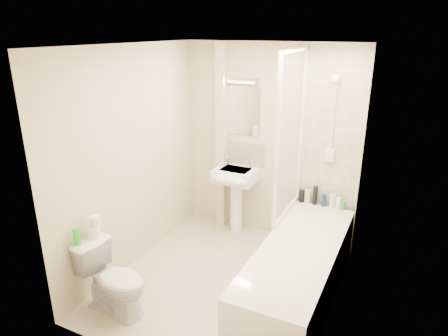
% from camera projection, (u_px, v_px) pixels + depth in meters
% --- Properties ---
extents(floor, '(2.50, 2.50, 0.00)m').
position_uv_depth(floor, '(224.00, 282.00, 4.23)').
color(floor, beige).
rests_on(floor, ground).
extents(wall_back, '(2.20, 0.02, 2.40)m').
position_uv_depth(wall_back, '(269.00, 144.00, 4.89)').
color(wall_back, beige).
rests_on(wall_back, ground).
extents(wall_left, '(0.02, 2.50, 2.40)m').
position_uv_depth(wall_left, '(132.00, 160.00, 4.29)').
color(wall_left, beige).
rests_on(wall_left, ground).
extents(wall_right, '(0.02, 2.50, 2.40)m').
position_uv_depth(wall_right, '(341.00, 196.00, 3.37)').
color(wall_right, beige).
rests_on(wall_right, ground).
extents(ceiling, '(2.20, 2.50, 0.02)m').
position_uv_depth(ceiling, '(224.00, 45.00, 3.43)').
color(ceiling, white).
rests_on(ceiling, wall_back).
extents(tile_back, '(0.70, 0.01, 1.75)m').
position_uv_depth(tile_back, '(332.00, 133.00, 4.49)').
color(tile_back, beige).
rests_on(tile_back, wall_back).
extents(tile_right, '(0.01, 2.10, 1.75)m').
position_uv_depth(tile_right, '(345.00, 166.00, 3.40)').
color(tile_right, beige).
rests_on(tile_right, wall_right).
extents(pipe_boxing, '(0.12, 0.12, 2.40)m').
position_uv_depth(pipe_boxing, '(222.00, 139.00, 5.09)').
color(pipe_boxing, beige).
rests_on(pipe_boxing, ground).
extents(splashback, '(0.60, 0.02, 0.30)m').
position_uv_depth(splashback, '(242.00, 153.00, 5.08)').
color(splashback, beige).
rests_on(splashback, wall_back).
extents(mirror, '(0.46, 0.01, 0.60)m').
position_uv_depth(mirror, '(243.00, 111.00, 4.90)').
color(mirror, white).
rests_on(mirror, wall_back).
extents(strip_light, '(0.42, 0.07, 0.07)m').
position_uv_depth(strip_light, '(242.00, 80.00, 4.75)').
color(strip_light, silver).
rests_on(strip_light, wall_back).
extents(bathtub, '(0.70, 2.10, 0.55)m').
position_uv_depth(bathtub, '(298.00, 270.00, 3.92)').
color(bathtub, white).
rests_on(bathtub, ground).
extents(shower_screen, '(0.04, 0.92, 1.80)m').
position_uv_depth(shower_screen, '(291.00, 136.00, 4.25)').
color(shower_screen, white).
rests_on(shower_screen, bathtub).
extents(shower_fixture, '(0.10, 0.16, 0.99)m').
position_uv_depth(shower_fixture, '(332.00, 123.00, 4.41)').
color(shower_fixture, white).
rests_on(shower_fixture, wall_back).
extents(pedestal_sink, '(0.52, 0.48, 1.00)m').
position_uv_depth(pedestal_sink, '(234.00, 183.00, 5.00)').
color(pedestal_sink, white).
rests_on(pedestal_sink, ground).
extents(bottle_black_a, '(0.06, 0.06, 0.16)m').
position_uv_depth(bottle_black_a, '(302.00, 196.00, 4.80)').
color(bottle_black_a, black).
rests_on(bottle_black_a, bathtub).
extents(bottle_white_a, '(0.06, 0.06, 0.17)m').
position_uv_depth(bottle_white_a, '(307.00, 196.00, 4.77)').
color(bottle_white_a, silver).
rests_on(bottle_white_a, bathtub).
extents(bottle_black_b, '(0.05, 0.05, 0.23)m').
position_uv_depth(bottle_black_b, '(315.00, 195.00, 4.72)').
color(bottle_black_b, black).
rests_on(bottle_black_b, bathtub).
extents(bottle_blue, '(0.05, 0.05, 0.14)m').
position_uv_depth(bottle_blue, '(324.00, 200.00, 4.70)').
color(bottle_blue, navy).
rests_on(bottle_blue, bathtub).
extents(bottle_cream, '(0.07, 0.07, 0.17)m').
position_uv_depth(bottle_cream, '(332.00, 201.00, 4.65)').
color(bottle_cream, beige).
rests_on(bottle_cream, bathtub).
extents(bottle_white_b, '(0.06, 0.06, 0.14)m').
position_uv_depth(bottle_white_b, '(338.00, 203.00, 4.63)').
color(bottle_white_b, white).
rests_on(bottle_white_b, bathtub).
extents(bottle_green, '(0.07, 0.07, 0.10)m').
position_uv_depth(bottle_green, '(342.00, 205.00, 4.61)').
color(bottle_green, green).
rests_on(bottle_green, bathtub).
extents(toilet, '(0.49, 0.73, 0.68)m').
position_uv_depth(toilet, '(114.00, 279.00, 3.69)').
color(toilet, white).
rests_on(toilet, ground).
extents(toilet_roll_lower, '(0.12, 0.12, 0.11)m').
position_uv_depth(toilet_roll_lower, '(93.00, 232.00, 3.72)').
color(toilet_roll_lower, white).
rests_on(toilet_roll_lower, toilet).
extents(toilet_roll_upper, '(0.10, 0.10, 0.10)m').
position_uv_depth(toilet_roll_upper, '(95.00, 221.00, 3.71)').
color(toilet_roll_upper, white).
rests_on(toilet_roll_upper, toilet_roll_lower).
extents(green_bottle, '(0.06, 0.06, 0.16)m').
position_uv_depth(green_bottle, '(77.00, 236.00, 3.60)').
color(green_bottle, green).
rests_on(green_bottle, toilet).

